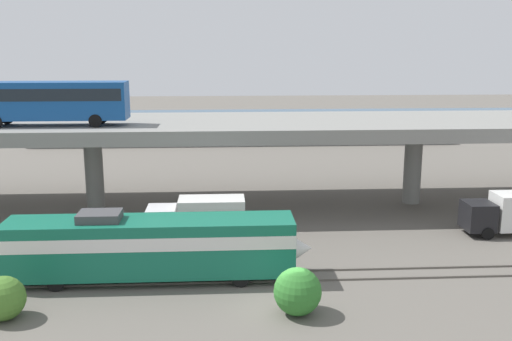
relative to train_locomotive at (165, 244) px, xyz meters
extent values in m
plane|color=#605B54|center=(6.21, -4.00, -2.19)|extent=(260.00, 260.00, 0.00)
cube|color=#59544C|center=(6.21, -0.75, -2.13)|extent=(110.00, 0.12, 0.12)
cube|color=#59544C|center=(6.21, 0.75, -2.13)|extent=(110.00, 0.12, 0.12)
cube|color=#14664C|center=(-0.83, 0.00, -0.11)|extent=(16.59, 3.00, 3.20)
cube|color=silver|center=(-0.83, 0.00, 0.47)|extent=(16.59, 3.04, 0.77)
cone|color=silver|center=(7.46, 0.00, -0.43)|extent=(2.26, 2.85, 2.85)
cube|color=black|center=(5.77, 0.00, 0.79)|extent=(2.26, 2.70, 1.02)
cube|color=#3F3F42|center=(-3.66, 0.00, 1.74)|extent=(2.40, 1.80, 0.50)
cylinder|color=black|center=(4.35, 1.35, -1.71)|extent=(0.96, 0.18, 0.96)
cylinder|color=black|center=(4.35, -1.35, -1.71)|extent=(0.96, 0.18, 0.96)
cylinder|color=black|center=(-6.02, 1.35, -1.71)|extent=(0.96, 0.18, 0.96)
cylinder|color=black|center=(-6.02, -1.35, -1.71)|extent=(0.96, 0.18, 0.96)
cube|color=gray|center=(6.21, 16.00, 4.59)|extent=(96.00, 12.35, 1.10)
cylinder|color=gray|center=(-7.39, 16.00, 0.92)|extent=(1.50, 1.50, 6.23)
cylinder|color=gray|center=(19.81, 16.00, 0.92)|extent=(1.50, 1.50, 6.23)
cube|color=#14478C|center=(-9.99, 13.65, 7.09)|extent=(12.00, 2.55, 2.90)
cube|color=black|center=(-9.99, 13.65, 7.61)|extent=(11.52, 2.59, 0.93)
cube|color=black|center=(-4.04, 13.65, 7.44)|extent=(0.08, 2.30, 1.74)
cylinder|color=black|center=(-6.27, 14.86, 5.64)|extent=(1.00, 0.26, 1.00)
cylinder|color=black|center=(-6.27, 12.44, 5.64)|extent=(1.00, 0.26, 1.00)
cylinder|color=black|center=(-13.71, 14.86, 5.64)|extent=(1.00, 0.26, 1.00)
cube|color=silver|center=(-0.92, 6.97, -0.75)|extent=(2.00, 2.30, 2.00)
cube|color=silver|center=(2.58, 6.97, -0.45)|extent=(4.60, 2.30, 2.60)
cylinder|color=black|center=(-0.63, 5.88, -1.75)|extent=(0.88, 0.28, 0.88)
cylinder|color=black|center=(-0.63, 8.07, -1.75)|extent=(0.88, 0.28, 0.88)
cylinder|color=black|center=(3.59, 5.88, -1.75)|extent=(0.88, 0.28, 0.88)
cylinder|color=black|center=(3.59, 8.07, -1.75)|extent=(0.88, 0.28, 0.88)
cube|color=black|center=(21.75, 6.97, -0.75)|extent=(2.00, 2.30, 2.00)
cylinder|color=black|center=(22.04, 5.88, -1.75)|extent=(0.88, 0.28, 0.88)
cylinder|color=black|center=(22.04, 8.07, -1.75)|extent=(0.88, 0.28, 0.88)
cube|color=gray|center=(6.21, 51.00, -1.36)|extent=(57.79, 11.50, 1.66)
cube|color=navy|center=(7.99, 50.74, 0.14)|extent=(4.07, 1.76, 0.70)
cube|color=#1E232B|center=(7.78, 50.74, 0.73)|extent=(1.79, 1.55, 0.48)
cylinder|color=black|center=(9.25, 51.58, -0.21)|extent=(0.64, 0.20, 0.64)
cylinder|color=black|center=(9.25, 49.90, -0.21)|extent=(0.64, 0.20, 0.64)
cylinder|color=black|center=(6.73, 51.58, -0.21)|extent=(0.64, 0.20, 0.64)
cylinder|color=black|center=(6.73, 49.90, -0.21)|extent=(0.64, 0.20, 0.64)
cube|color=maroon|center=(29.93, 49.49, 0.14)|extent=(4.45, 1.84, 0.70)
cube|color=#1E232B|center=(29.70, 49.49, 0.73)|extent=(1.96, 1.62, 0.48)
cylinder|color=black|center=(31.30, 50.37, -0.21)|extent=(0.64, 0.20, 0.64)
cylinder|color=black|center=(31.30, 48.61, -0.21)|extent=(0.64, 0.20, 0.64)
cylinder|color=black|center=(28.55, 50.37, -0.21)|extent=(0.64, 0.20, 0.64)
cylinder|color=black|center=(28.55, 48.61, -0.21)|extent=(0.64, 0.20, 0.64)
cube|color=black|center=(-3.42, 51.51, 0.14)|extent=(4.21, 1.74, 0.70)
cube|color=#1E232B|center=(-3.63, 51.51, 0.73)|extent=(1.85, 1.53, 0.48)
cylinder|color=black|center=(-2.11, 52.33, -0.21)|extent=(0.64, 0.20, 0.64)
cylinder|color=black|center=(-2.11, 50.68, -0.21)|extent=(0.64, 0.20, 0.64)
cylinder|color=black|center=(-4.72, 52.33, -0.21)|extent=(0.64, 0.20, 0.64)
cylinder|color=black|center=(-4.72, 50.68, -0.21)|extent=(0.64, 0.20, 0.64)
cube|color=#9E998C|center=(-17.12, 51.99, 0.14)|extent=(4.30, 1.78, 0.70)
cube|color=#1E232B|center=(-16.91, 51.99, 0.73)|extent=(1.89, 1.57, 0.48)
cylinder|color=black|center=(-18.46, 51.15, -0.21)|extent=(0.64, 0.20, 0.64)
cylinder|color=black|center=(-18.46, 52.84, -0.21)|extent=(0.64, 0.20, 0.64)
cylinder|color=black|center=(-15.79, 51.15, -0.21)|extent=(0.64, 0.20, 0.64)
cylinder|color=black|center=(-15.79, 52.84, -0.21)|extent=(0.64, 0.20, 0.64)
cube|color=#2D5170|center=(6.21, 74.00, -2.19)|extent=(140.00, 36.00, 0.01)
sphere|color=#46772B|center=(-7.65, -4.62, -1.07)|extent=(2.24, 2.24, 2.24)
sphere|color=#2E742B|center=(7.11, -4.90, -0.96)|extent=(2.46, 2.46, 2.46)
camera|label=1|loc=(3.39, -32.26, 11.30)|focal=40.77mm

